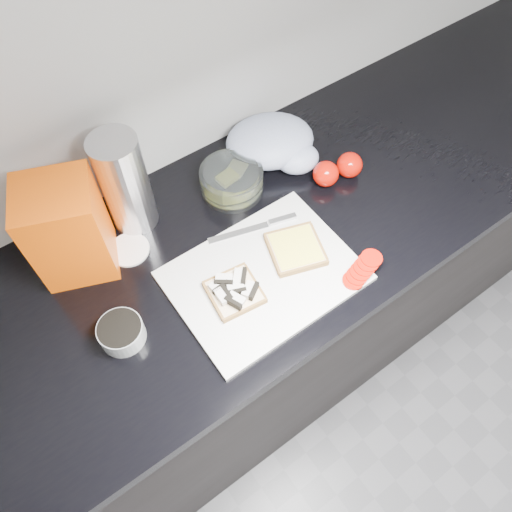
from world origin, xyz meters
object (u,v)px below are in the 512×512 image
(steel_canister, at_px, (125,184))
(bread_bag, at_px, (68,230))
(cutting_board, at_px, (264,276))
(glass_bowl, at_px, (232,181))

(steel_canister, bearing_deg, bread_bag, -166.75)
(bread_bag, distance_m, steel_canister, 0.16)
(cutting_board, height_order, bread_bag, bread_bag)
(bread_bag, bearing_deg, cutting_board, -20.45)
(glass_bowl, height_order, bread_bag, bread_bag)
(cutting_board, bearing_deg, steel_canister, 116.31)
(bread_bag, relative_size, steel_canister, 0.94)
(cutting_board, relative_size, steel_canister, 1.58)
(cutting_board, relative_size, glass_bowl, 2.58)
(cutting_board, distance_m, bread_bag, 0.42)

